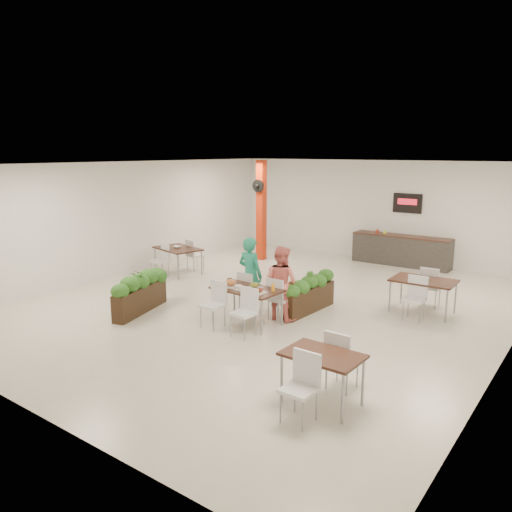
{
  "coord_description": "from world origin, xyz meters",
  "views": [
    {
      "loc": [
        6.26,
        -9.23,
        3.5
      ],
      "look_at": [
        -0.39,
        -0.09,
        1.1
      ],
      "focal_mm": 35.0,
      "sensor_mm": 36.0,
      "label": 1
    }
  ],
  "objects": [
    {
      "name": "diner_woman",
      "position": [
        0.75,
        -0.77,
        0.78
      ],
      "size": [
        0.79,
        0.62,
        1.57
      ],
      "primitive_type": "imported",
      "rotation": [
        0.0,
        0.0,
        3.1
      ],
      "color": "#F8796E",
      "rests_on": "ground"
    },
    {
      "name": "service_counter",
      "position": [
        1.0,
        5.65,
        0.49
      ],
      "size": [
        3.0,
        0.64,
        2.2
      ],
      "color": "#282624",
      "rests_on": "ground"
    },
    {
      "name": "planter_left",
      "position": [
        -1.99,
        -2.21,
        0.5
      ],
      "size": [
        0.81,
        1.79,
        0.96
      ],
      "rotation": [
        0.0,
        0.0,
        1.85
      ],
      "color": "black",
      "rests_on": "ground"
    },
    {
      "name": "red_column",
      "position": [
        -3.0,
        3.79,
        1.64
      ],
      "size": [
        0.4,
        0.41,
        3.2
      ],
      "color": "red",
      "rests_on": "ground"
    },
    {
      "name": "side_table_b",
      "position": [
        3.05,
        1.39,
        0.64
      ],
      "size": [
        1.34,
        1.63,
        0.92
      ],
      "rotation": [
        0.0,
        0.0,
        0.02
      ],
      "color": "black",
      "rests_on": "ground"
    },
    {
      "name": "main_table",
      "position": [
        0.34,
        -1.42,
        0.64
      ],
      "size": [
        1.43,
        1.67,
        0.92
      ],
      "rotation": [
        0.0,
        0.0,
        -0.04
      ],
      "color": "black",
      "rests_on": "ground"
    },
    {
      "name": "side_table_c",
      "position": [
        3.21,
        -3.47,
        0.61
      ],
      "size": [
        1.1,
        1.63,
        0.92
      ],
      "rotation": [
        0.0,
        0.0,
        -0.02
      ],
      "color": "black",
      "rests_on": "ground"
    },
    {
      "name": "ground",
      "position": [
        0.0,
        0.0,
        0.0
      ],
      "size": [
        12.0,
        12.0,
        0.0
      ],
      "primitive_type": "plane",
      "color": "beige",
      "rests_on": "ground"
    },
    {
      "name": "diner_man",
      "position": [
        -0.05,
        -0.77,
        0.84
      ],
      "size": [
        0.63,
        0.43,
        1.68
      ],
      "primitive_type": "imported",
      "rotation": [
        0.0,
        0.0,
        3.1
      ],
      "color": "#229573",
      "rests_on": "ground"
    },
    {
      "name": "side_table_a",
      "position": [
        -3.85,
        0.84,
        0.64
      ],
      "size": [
        1.54,
        1.67,
        0.92
      ],
      "rotation": [
        0.0,
        0.0,
        -0.23
      ],
      "color": "black",
      "rests_on": "ground"
    },
    {
      "name": "planter_right",
      "position": [
        1.0,
        -0.01,
        0.48
      ],
      "size": [
        0.47,
        1.78,
        0.92
      ],
      "rotation": [
        0.0,
        0.0,
        1.52
      ],
      "color": "black",
      "rests_on": "ground"
    },
    {
      "name": "room_shell",
      "position": [
        0.0,
        0.0,
        2.01
      ],
      "size": [
        10.1,
        12.1,
        3.22
      ],
      "color": "white",
      "rests_on": "ground"
    }
  ]
}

